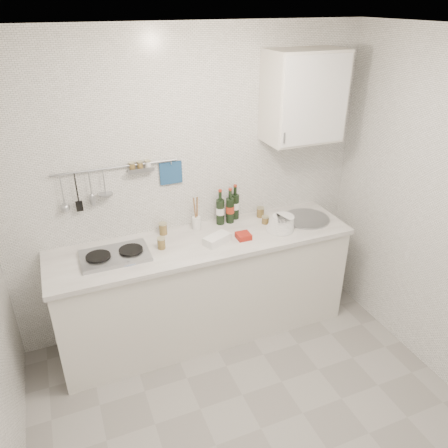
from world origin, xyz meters
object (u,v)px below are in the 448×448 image
object	(u,v)px
wine_bottles	(229,205)
plate_stack_sink	(281,223)
utensil_crock	(197,221)
plate_stack_hob	(127,255)
wall_cabinet	(304,97)

from	to	relation	value
wine_bottles	plate_stack_sink	bearing A→B (deg)	-40.11
wine_bottles	utensil_crock	size ratio (longest dim) A/B	1.06
plate_stack_hob	wine_bottles	xyz separation A→B (m)	(0.93, 0.25, 0.14)
plate_stack_sink	wine_bottles	distance (m)	0.47
plate_stack_sink	wall_cabinet	bearing A→B (deg)	38.89
wine_bottles	wall_cabinet	bearing A→B (deg)	-10.22
wall_cabinet	wine_bottles	xyz separation A→B (m)	(-0.59, 0.11, -0.87)
wall_cabinet	plate_stack_hob	bearing A→B (deg)	-174.67
plate_stack_hob	plate_stack_sink	size ratio (longest dim) A/B	1.16
wall_cabinet	plate_stack_sink	xyz separation A→B (m)	(-0.24, -0.19, -0.98)
wall_cabinet	utensil_crock	xyz separation A→B (m)	(-0.89, 0.08, -0.96)
wall_cabinet	plate_stack_sink	bearing A→B (deg)	-141.11
plate_stack_sink	wine_bottles	xyz separation A→B (m)	(-0.35, 0.30, 0.10)
wall_cabinet	plate_stack_sink	size ratio (longest dim) A/B	2.80
wall_cabinet	wine_bottles	size ratio (longest dim) A/B	2.26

